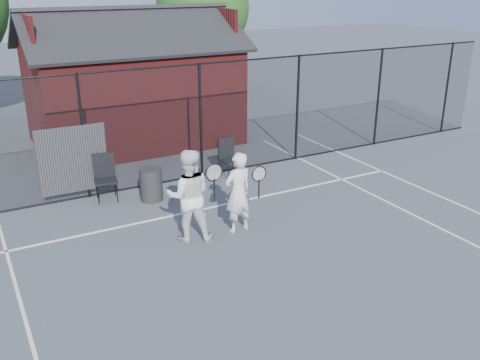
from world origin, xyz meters
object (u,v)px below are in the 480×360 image
chair_left (106,179)px  chair_right (231,159)px  clubhouse (133,92)px  waste_bin (151,184)px  player_front (238,192)px  player_back (189,196)px

chair_left → chair_right: size_ratio=1.08×
chair_left → chair_right: chair_left is taller
clubhouse → chair_left: clubhouse is taller
chair_left → waste_bin: size_ratio=1.37×
waste_bin → clubhouse: bearing=75.9°
clubhouse → chair_right: bearing=-75.3°
player_front → chair_left: 3.56m
chair_right → player_front: bearing=-121.2°
clubhouse → chair_left: bearing=-116.3°
player_front → waste_bin: player_front is taller
clubhouse → waste_bin: (-1.23, -4.90, -1.21)m
clubhouse → player_back: bearing=-99.8°
player_front → waste_bin: bearing=113.0°
player_back → chair_left: player_back is taller
player_back → waste_bin: size_ratio=2.42×
chair_left → waste_bin: (0.94, -0.50, -0.15)m
player_front → waste_bin: 2.69m
player_front → chair_right: bearing=65.3°
waste_bin → player_back: bearing=-90.1°
player_front → chair_left: (-1.97, 2.94, -0.32)m
player_back → chair_right: 3.71m
chair_left → player_back: bearing=-62.3°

